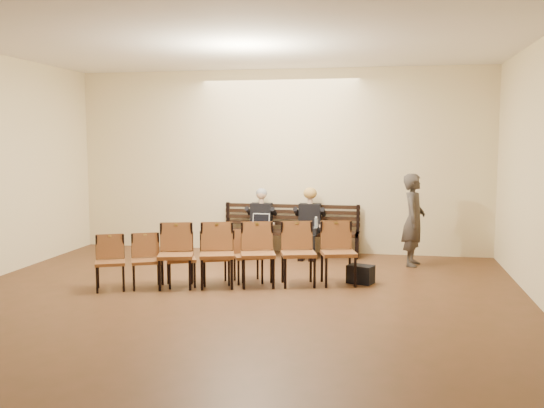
{
  "coord_description": "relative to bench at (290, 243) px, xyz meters",
  "views": [
    {
      "loc": [
        2.01,
        -6.51,
        2.15
      ],
      "look_at": [
        0.03,
        4.05,
        1.02
      ],
      "focal_mm": 40.0,
      "sensor_mm": 36.0,
      "label": 1
    }
  ],
  "objects": [
    {
      "name": "seated_woman",
      "position": [
        0.38,
        -0.12,
        0.36
      ],
      "size": [
        0.5,
        0.69,
        1.17
      ],
      "primitive_type": null,
      "color": "black",
      "rests_on": "ground"
    },
    {
      "name": "seated_man",
      "position": [
        -0.54,
        -0.12,
        0.37
      ],
      "size": [
        0.49,
        0.68,
        1.18
      ],
      "primitive_type": null,
      "color": "black",
      "rests_on": "ground"
    },
    {
      "name": "chair_row_back",
      "position": [
        -1.2,
        -2.75,
        0.17
      ],
      "size": [
        2.41,
        1.4,
        0.8
      ],
      "primitive_type": "cube",
      "rotation": [
        0.0,
        0.0,
        0.42
      ],
      "color": "brown",
      "rests_on": "ground"
    },
    {
      "name": "ground",
      "position": [
        -0.26,
        -4.65,
        -0.23
      ],
      "size": [
        10.0,
        10.0,
        0.0
      ],
      "primitive_type": "plane",
      "color": "#54301D",
      "rests_on": "ground"
    },
    {
      "name": "bag",
      "position": [
        1.41,
        -2.08,
        -0.09
      ],
      "size": [
        0.44,
        0.37,
        0.28
      ],
      "primitive_type": "cube",
      "rotation": [
        0.0,
        0.0,
        -0.36
      ],
      "color": "black",
      "rests_on": "ground"
    },
    {
      "name": "water_bottle",
      "position": [
        0.54,
        -0.39,
        0.33
      ],
      "size": [
        0.07,
        0.07,
        0.21
      ],
      "primitive_type": "cylinder",
      "rotation": [
        0.0,
        0.0,
        -0.13
      ],
      "color": "silver",
      "rests_on": "bench"
    },
    {
      "name": "bench",
      "position": [
        0.0,
        0.0,
        0.0
      ],
      "size": [
        2.6,
        0.9,
        0.45
      ],
      "primitive_type": "cube",
      "color": "black",
      "rests_on": "ground"
    },
    {
      "name": "room_walls",
      "position": [
        -0.26,
        -3.86,
        2.31
      ],
      "size": [
        8.02,
        10.01,
        3.51
      ],
      "color": "beige",
      "rests_on": "ground"
    },
    {
      "name": "passerby",
      "position": [
        2.24,
        -0.6,
        0.69
      ],
      "size": [
        0.55,
        0.73,
        1.83
      ],
      "primitive_type": "imported",
      "rotation": [
        0.0,
        0.0,
        1.4
      ],
      "color": "#38322E",
      "rests_on": "ground"
    },
    {
      "name": "laptop",
      "position": [
        -0.52,
        -0.33,
        0.34
      ],
      "size": [
        0.35,
        0.29,
        0.23
      ],
      "primitive_type": "cube",
      "rotation": [
        0.0,
        0.0,
        0.11
      ],
      "color": "silver",
      "rests_on": "bench"
    },
    {
      "name": "chair_row_front",
      "position": [
        -0.08,
        -2.55,
        0.25
      ],
      "size": [
        2.94,
        1.26,
        0.95
      ],
      "primitive_type": "cube",
      "rotation": [
        0.0,
        0.0,
        0.27
      ],
      "color": "brown",
      "rests_on": "ground"
    }
  ]
}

